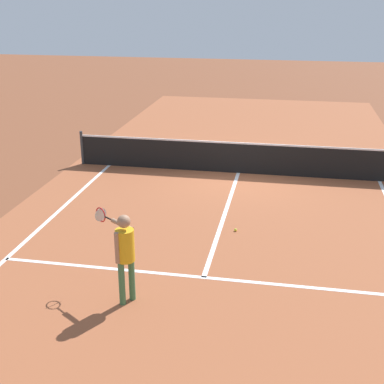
% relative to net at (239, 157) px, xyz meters
% --- Properties ---
extents(ground_plane, '(60.00, 60.00, 0.00)m').
position_rel_net_xyz_m(ground_plane, '(0.00, 0.00, -0.49)').
color(ground_plane, brown).
extents(court_surface_inbounds, '(10.62, 24.40, 0.00)m').
position_rel_net_xyz_m(court_surface_inbounds, '(0.00, 0.00, -0.49)').
color(court_surface_inbounds, '#9E5433').
rests_on(court_surface_inbounds, ground_plane).
extents(line_sideline_left, '(0.10, 11.89, 0.01)m').
position_rel_net_xyz_m(line_sideline_left, '(-4.11, -5.95, -0.49)').
color(line_sideline_left, white).
rests_on(line_sideline_left, ground_plane).
extents(line_service_near, '(8.22, 0.10, 0.01)m').
position_rel_net_xyz_m(line_service_near, '(0.00, -6.40, -0.49)').
color(line_service_near, white).
rests_on(line_service_near, ground_plane).
extents(line_center_service, '(0.10, 6.40, 0.01)m').
position_rel_net_xyz_m(line_center_service, '(0.00, -3.20, -0.49)').
color(line_center_service, white).
rests_on(line_center_service, ground_plane).
extents(net, '(10.05, 0.09, 1.07)m').
position_rel_net_xyz_m(net, '(0.00, 0.00, 0.00)').
color(net, '#33383D').
rests_on(net, ground_plane).
extents(player_near, '(0.94, 0.93, 1.65)m').
position_rel_net_xyz_m(player_near, '(-1.20, -7.45, 0.54)').
color(player_near, '#3F7247').
rests_on(player_near, ground_plane).
extents(tennis_ball_mid_court, '(0.07, 0.07, 0.07)m').
position_rel_net_xyz_m(tennis_ball_mid_court, '(0.37, -4.19, -0.46)').
color(tennis_ball_mid_court, '#CCE033').
rests_on(tennis_ball_mid_court, ground_plane).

